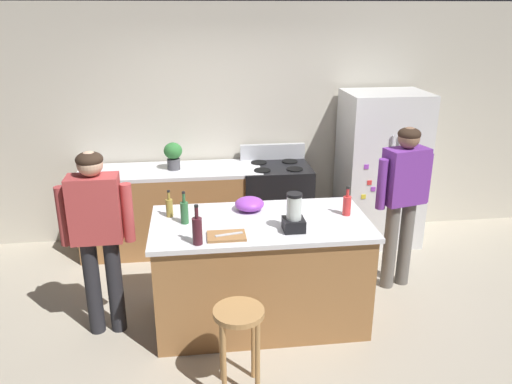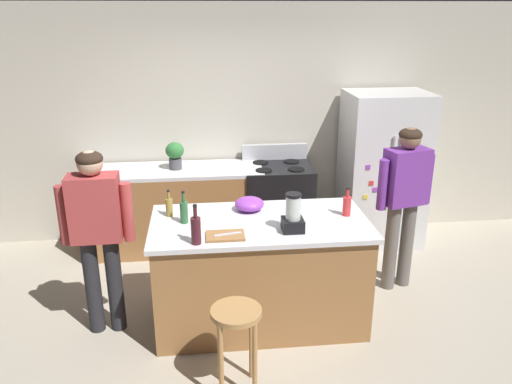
% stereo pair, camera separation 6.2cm
% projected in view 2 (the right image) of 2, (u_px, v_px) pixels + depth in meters
% --- Properties ---
extents(ground_plane, '(14.00, 14.00, 0.00)m').
position_uv_depth(ground_plane, '(260.00, 319.00, 4.57)').
color(ground_plane, '#B2A893').
extents(back_wall, '(8.00, 0.10, 2.70)m').
position_uv_depth(back_wall, '(241.00, 124.00, 5.93)').
color(back_wall, beige).
rests_on(back_wall, ground_plane).
extents(kitchen_island, '(1.82, 0.94, 0.96)m').
position_uv_depth(kitchen_island, '(260.00, 271.00, 4.41)').
color(kitchen_island, '#9E6B3D').
rests_on(kitchen_island, ground_plane).
extents(back_counter_run, '(2.00, 0.64, 0.96)m').
position_uv_depth(back_counter_run, '(174.00, 209.00, 5.77)').
color(back_counter_run, '#9E6B3D').
rests_on(back_counter_run, ground_plane).
extents(refrigerator, '(0.90, 0.73, 1.76)m').
position_uv_depth(refrigerator, '(383.00, 170.00, 5.83)').
color(refrigerator, silver).
rests_on(refrigerator, ground_plane).
extents(stove_range, '(0.76, 0.65, 1.14)m').
position_uv_depth(stove_range, '(277.00, 205.00, 5.87)').
color(stove_range, black).
rests_on(stove_range, ground_plane).
extents(person_by_island_left, '(0.59, 0.23, 1.61)m').
position_uv_depth(person_by_island_left, '(97.00, 226.00, 4.11)').
color(person_by_island_left, '#26262B').
rests_on(person_by_island_left, ground_plane).
extents(person_by_sink_right, '(0.59, 0.31, 1.62)m').
position_uv_depth(person_by_sink_right, '(404.00, 194.00, 4.79)').
color(person_by_sink_right, '#66605B').
rests_on(person_by_sink_right, ground_plane).
extents(bar_stool, '(0.36, 0.36, 0.67)m').
position_uv_depth(bar_stool, '(236.00, 328.00, 3.56)').
color(bar_stool, '#B7844C').
rests_on(bar_stool, ground_plane).
extents(potted_plant, '(0.20, 0.20, 0.30)m').
position_uv_depth(potted_plant, '(175.00, 154.00, 5.56)').
color(potted_plant, '#4C4C51').
rests_on(potted_plant, back_counter_run).
extents(blender_appliance, '(0.17, 0.17, 0.31)m').
position_uv_depth(blender_appliance, '(293.00, 215.00, 4.02)').
color(blender_appliance, black).
rests_on(blender_appliance, kitchen_island).
extents(bottle_olive_oil, '(0.07, 0.07, 0.28)m').
position_uv_depth(bottle_olive_oil, '(184.00, 211.00, 4.18)').
color(bottle_olive_oil, '#2D6638').
rests_on(bottle_olive_oil, kitchen_island).
extents(bottle_wine, '(0.08, 0.08, 0.32)m').
position_uv_depth(bottle_wine, '(196.00, 229.00, 3.80)').
color(bottle_wine, '#471923').
rests_on(bottle_wine, kitchen_island).
extents(bottle_vinegar, '(0.06, 0.06, 0.24)m').
position_uv_depth(bottle_vinegar, '(169.00, 207.00, 4.32)').
color(bottle_vinegar, olive).
rests_on(bottle_vinegar, kitchen_island).
extents(bottle_soda, '(0.07, 0.07, 0.26)m').
position_uv_depth(bottle_soda, '(347.00, 205.00, 4.33)').
color(bottle_soda, red).
rests_on(bottle_soda, kitchen_island).
extents(mixing_bowl, '(0.26, 0.26, 0.12)m').
position_uv_depth(mixing_bowl, '(249.00, 204.00, 4.46)').
color(mixing_bowl, purple).
rests_on(mixing_bowl, kitchen_island).
extents(cutting_board, '(0.30, 0.20, 0.02)m').
position_uv_depth(cutting_board, '(225.00, 236.00, 3.95)').
color(cutting_board, '#9E6B3D').
rests_on(cutting_board, kitchen_island).
extents(chef_knife, '(0.22, 0.07, 0.01)m').
position_uv_depth(chef_knife, '(228.00, 234.00, 3.95)').
color(chef_knife, '#B7BABF').
rests_on(chef_knife, cutting_board).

